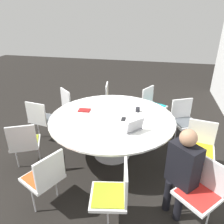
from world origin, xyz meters
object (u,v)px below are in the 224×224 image
(chair_3, at_px, (152,103))
(handbag, at_px, (172,126))
(chair_9, at_px, (114,192))
(chair_1, at_px, (200,144))
(chair_2, at_px, (184,118))
(chair_6, at_px, (41,117))
(spiral_notebook, at_px, (84,110))
(chair_8, at_px, (45,175))
(chair_4, at_px, (112,98))
(chair_5, at_px, (72,104))
(cell_phone, at_px, (123,119))
(laptop, at_px, (132,128))
(chair_0, at_px, (202,189))
(person_0, at_px, (183,167))
(coffee_cup, at_px, (138,110))
(chair_7, at_px, (24,141))

(chair_3, relative_size, handbag, 2.43)
(chair_3, distance_m, chair_9, 2.72)
(chair_1, xyz_separation_m, chair_2, (-0.87, -0.17, 0.00))
(chair_6, distance_m, spiral_notebook, 0.92)
(chair_1, distance_m, chair_6, 2.89)
(chair_8, xyz_separation_m, spiral_notebook, (-1.47, 0.04, 0.24))
(chair_4, bearing_deg, chair_5, -67.95)
(spiral_notebook, height_order, cell_phone, spiral_notebook)
(chair_1, distance_m, chair_3, 1.67)
(chair_3, relative_size, laptop, 2.22)
(cell_phone, bearing_deg, chair_0, 44.97)
(chair_9, xyz_separation_m, handbag, (-2.48, 0.78, -0.39))
(chair_1, height_order, laptop, laptop)
(cell_phone, bearing_deg, laptop, 29.47)
(chair_5, bearing_deg, person_0, 0.51)
(chair_4, xyz_separation_m, cell_phone, (1.45, 0.49, 0.23))
(chair_6, bearing_deg, person_0, -16.36)
(laptop, relative_size, cell_phone, 2.80)
(chair_3, distance_m, coffee_cup, 1.04)
(chair_0, bearing_deg, person_0, 19.10)
(coffee_cup, bearing_deg, chair_9, -2.59)
(cell_phone, bearing_deg, chair_6, -96.87)
(chair_2, relative_size, chair_7, 1.00)
(chair_3, xyz_separation_m, chair_8, (2.61, -1.22, 0.00))
(person_0, xyz_separation_m, cell_phone, (-1.01, -0.88, 0.04))
(chair_3, relative_size, chair_4, 1.00)
(chair_6, relative_size, chair_9, 1.00)
(person_0, relative_size, coffee_cup, 14.61)
(chair_3, bearing_deg, handbag, 93.69)
(chair_5, relative_size, coffee_cup, 10.43)
(chair_2, height_order, chair_9, same)
(chair_4, height_order, cell_phone, chair_4)
(chair_6, height_order, chair_9, same)
(chair_8, distance_m, handbag, 2.95)
(chair_6, relative_size, handbag, 2.43)
(cell_phone, bearing_deg, chair_2, 124.35)
(chair_1, height_order, chair_7, same)
(chair_0, bearing_deg, handbag, -41.28)
(handbag, bearing_deg, coffee_cup, -42.63)
(chair_7, xyz_separation_m, cell_phone, (-0.64, 1.48, 0.23))
(handbag, bearing_deg, spiral_notebook, -60.80)
(chair_9, relative_size, person_0, 0.71)
(chair_1, height_order, coffee_cup, chair_1)
(chair_5, distance_m, laptop, 2.00)
(chair_5, bearing_deg, chair_6, -70.79)
(chair_4, distance_m, chair_8, 2.75)
(chair_3, bearing_deg, chair_0, 44.39)
(chair_1, height_order, spiral_notebook, chair_1)
(laptop, height_order, spiral_notebook, laptop)
(chair_3, bearing_deg, chair_9, 22.29)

